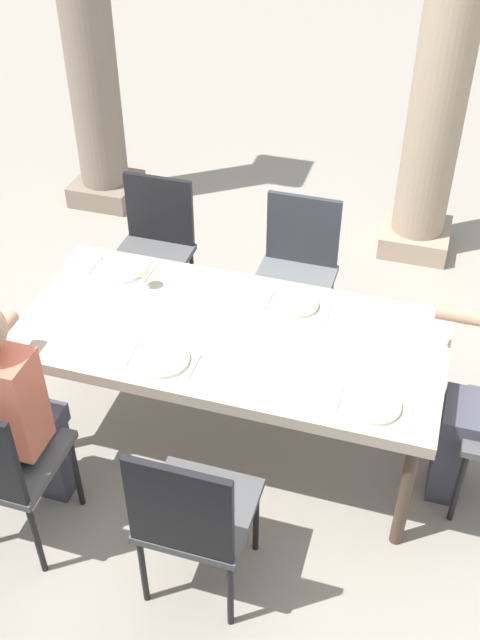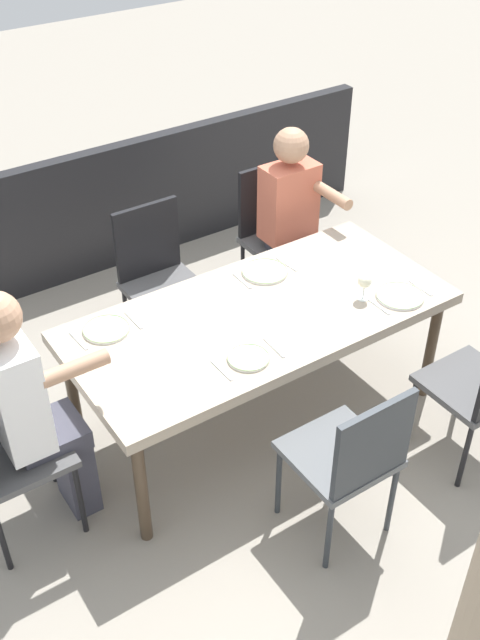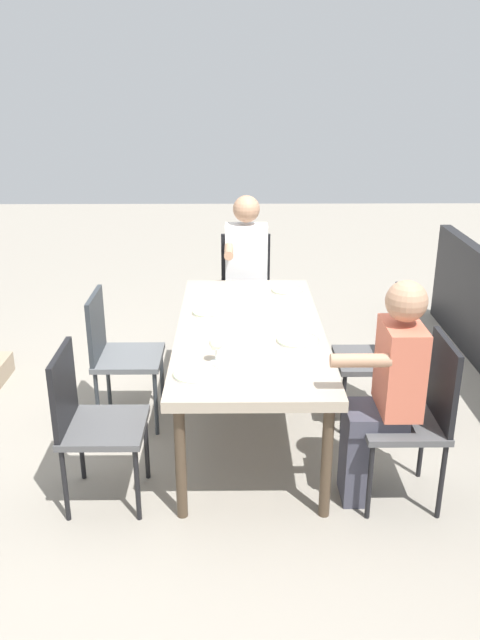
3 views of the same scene
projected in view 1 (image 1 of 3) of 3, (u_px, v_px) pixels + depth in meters
name	position (u px, v px, depth m)	size (l,w,h in m)	color
ground_plane	(231.00, 437.00, 4.02)	(16.00, 16.00, 0.00)	gray
dining_table	(230.00, 341.00, 3.60)	(1.99, 0.93, 0.73)	tan
chair_west_north	(154.00, 243.00, 4.52)	(0.44, 0.44, 0.90)	#4F4F50
chair_mid_north	(297.00, 266.00, 4.31)	(0.44, 0.44, 0.92)	#5B5E61
chair_mid_south	(192.00, 514.00, 3.00)	(0.44, 0.44, 0.93)	#4F4F50
diner_man_white	(11.00, 407.00, 3.23)	(0.35, 0.50, 1.28)	#3F3F4C
stone_column_near	(86.00, 24.00, 5.12)	(0.47, 0.47, 2.72)	gray
stone_column_centre	(447.00, 50.00, 4.54)	(0.46, 0.46, 2.86)	tan
plate_0	(121.00, 269.00, 3.93)	(0.25, 0.25, 0.02)	white
wine_glass_0	(142.00, 270.00, 3.76)	(0.07, 0.07, 0.15)	white
fork_0	(94.00, 265.00, 3.97)	(0.02, 0.17, 0.01)	silver
spoon_0	(148.00, 275.00, 3.90)	(0.02, 0.17, 0.01)	silver
plate_1	(162.00, 359.00, 3.40)	(0.25, 0.25, 0.02)	white
fork_1	(131.00, 353.00, 3.43)	(0.02, 0.17, 0.01)	silver
spoon_1	(193.00, 366.00, 3.37)	(0.02, 0.17, 0.01)	silver
plate_2	(298.00, 304.00, 3.70)	(0.20, 0.20, 0.02)	white
fork_2	(268.00, 300.00, 3.74)	(0.02, 0.17, 0.01)	silver
spoon_2	(328.00, 311.00, 3.67)	(0.02, 0.17, 0.01)	silver
plate_3	(374.00, 405.00, 3.17)	(0.23, 0.23, 0.02)	white
fork_3	(338.00, 398.00, 3.21)	(0.02, 0.17, 0.01)	silver
spoon_3	(410.00, 413.00, 3.14)	(0.02, 0.17, 0.01)	silver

